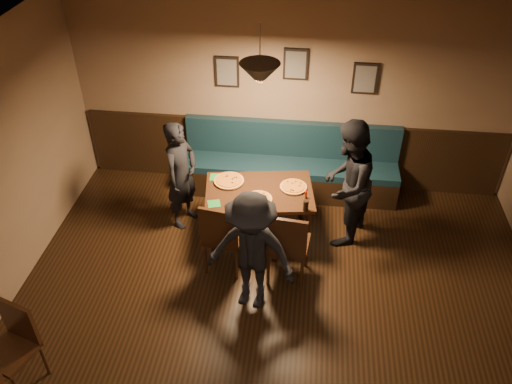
# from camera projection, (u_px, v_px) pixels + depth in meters

# --- Properties ---
(ceiling) EXTENTS (7.00, 7.00, 0.00)m
(ceiling) POSITION_uv_depth(u_px,v_px,m) (273.00, 141.00, 3.41)
(ceiling) COLOR silver
(ceiling) RESTS_ON ground
(wall_back) EXTENTS (6.00, 0.00, 6.00)m
(wall_back) POSITION_uv_depth(u_px,v_px,m) (294.00, 95.00, 7.04)
(wall_back) COLOR #8C704F
(wall_back) RESTS_ON ground
(wainscot) EXTENTS (5.88, 0.06, 1.00)m
(wainscot) POSITION_uv_depth(u_px,v_px,m) (291.00, 153.00, 7.55)
(wainscot) COLOR black
(wainscot) RESTS_ON ground
(booth_bench) EXTENTS (3.00, 0.60, 1.00)m
(booth_bench) POSITION_uv_depth(u_px,v_px,m) (290.00, 163.00, 7.34)
(booth_bench) COLOR #0F232D
(booth_bench) RESTS_ON ground
(picture_left) EXTENTS (0.32, 0.04, 0.42)m
(picture_left) POSITION_uv_depth(u_px,v_px,m) (227.00, 72.00, 6.91)
(picture_left) COLOR black
(picture_left) RESTS_ON wall_back
(picture_center) EXTENTS (0.32, 0.04, 0.42)m
(picture_center) POSITION_uv_depth(u_px,v_px,m) (296.00, 64.00, 6.74)
(picture_center) COLOR black
(picture_center) RESTS_ON wall_back
(picture_right) EXTENTS (0.32, 0.04, 0.42)m
(picture_right) POSITION_uv_depth(u_px,v_px,m) (365.00, 78.00, 6.75)
(picture_right) COLOR black
(picture_right) RESTS_ON wall_back
(pendant_lamp) EXTENTS (0.44, 0.44, 0.25)m
(pendant_lamp) POSITION_uv_depth(u_px,v_px,m) (260.00, 74.00, 5.54)
(pendant_lamp) COLOR black
(pendant_lamp) RESTS_ON ceiling
(dining_table) EXTENTS (1.43, 1.03, 0.71)m
(dining_table) POSITION_uv_depth(u_px,v_px,m) (259.00, 213.00, 6.68)
(dining_table) COLOR black
(dining_table) RESTS_ON floor
(chair_near_left) EXTENTS (0.51, 0.51, 1.01)m
(chair_near_left) POSITION_uv_depth(u_px,v_px,m) (225.00, 234.00, 6.14)
(chair_near_left) COLOR black
(chair_near_left) RESTS_ON floor
(chair_near_right) EXTENTS (0.50, 0.50, 1.03)m
(chair_near_right) POSITION_uv_depth(u_px,v_px,m) (289.00, 243.00, 5.99)
(chair_near_right) COLOR black
(chair_near_right) RESTS_ON floor
(diner_left) EXTENTS (0.54, 0.64, 1.49)m
(diner_left) POSITION_uv_depth(u_px,v_px,m) (181.00, 175.00, 6.67)
(diner_left) COLOR black
(diner_left) RESTS_ON floor
(diner_right) EXTENTS (0.89, 0.99, 1.68)m
(diner_right) POSITION_uv_depth(u_px,v_px,m) (347.00, 184.00, 6.36)
(diner_right) COLOR black
(diner_right) RESTS_ON floor
(diner_front) EXTENTS (1.05, 0.72, 1.50)m
(diner_front) POSITION_uv_depth(u_px,v_px,m) (251.00, 253.00, 5.53)
(diner_front) COLOR black
(diner_front) RESTS_ON floor
(pizza_a) EXTENTS (0.50, 0.50, 0.04)m
(pizza_a) POSITION_uv_depth(u_px,v_px,m) (229.00, 181.00, 6.60)
(pizza_a) COLOR gold
(pizza_a) RESTS_ON dining_table
(pizza_b) EXTENTS (0.42, 0.42, 0.04)m
(pizza_b) POSITION_uv_depth(u_px,v_px,m) (258.00, 199.00, 6.30)
(pizza_b) COLOR gold
(pizza_b) RESTS_ON dining_table
(pizza_c) EXTENTS (0.44, 0.44, 0.04)m
(pizza_c) POSITION_uv_depth(u_px,v_px,m) (293.00, 187.00, 6.50)
(pizza_c) COLOR #C38224
(pizza_c) RESTS_ON dining_table
(soda_glass) EXTENTS (0.08, 0.08, 0.14)m
(soda_glass) POSITION_uv_depth(u_px,v_px,m) (306.00, 205.00, 6.12)
(soda_glass) COLOR black
(soda_glass) RESTS_ON dining_table
(tabasco_bottle) EXTENTS (0.04, 0.04, 0.12)m
(tabasco_bottle) POSITION_uv_depth(u_px,v_px,m) (306.00, 194.00, 6.32)
(tabasco_bottle) COLOR maroon
(tabasco_bottle) RESTS_ON dining_table
(napkin_a) EXTENTS (0.17, 0.17, 0.01)m
(napkin_a) POSITION_uv_depth(u_px,v_px,m) (216.00, 177.00, 6.70)
(napkin_a) COLOR #228028
(napkin_a) RESTS_ON dining_table
(napkin_b) EXTENTS (0.19, 0.19, 0.01)m
(napkin_b) POSITION_uv_depth(u_px,v_px,m) (214.00, 204.00, 6.26)
(napkin_b) COLOR #1C6C26
(napkin_b) RESTS_ON dining_table
(cutlery_set) EXTENTS (0.19, 0.10, 0.00)m
(cutlery_set) POSITION_uv_depth(u_px,v_px,m) (256.00, 211.00, 6.15)
(cutlery_set) COLOR #B4B4B8
(cutlery_set) RESTS_ON dining_table
(cafe_chair_far) EXTENTS (0.52, 0.52, 0.94)m
(cafe_chair_far) POSITION_uv_depth(u_px,v_px,m) (10.00, 351.00, 4.87)
(cafe_chair_far) COLOR #311D0D
(cafe_chair_far) RESTS_ON floor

